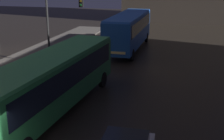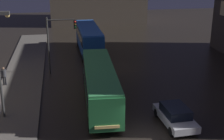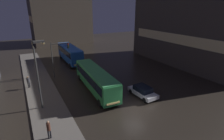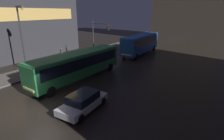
{
  "view_description": "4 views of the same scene",
  "coord_description": "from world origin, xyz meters",
  "px_view_note": "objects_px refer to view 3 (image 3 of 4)",
  "views": [
    {
      "loc": [
        4.75,
        -7.3,
        6.93
      ],
      "look_at": [
        0.22,
        9.7,
        1.62
      ],
      "focal_mm": 50.0,
      "sensor_mm": 36.0,
      "label": 1
    },
    {
      "loc": [
        -5.26,
        -16.96,
        10.98
      ],
      "look_at": [
        -0.67,
        9.04,
        1.99
      ],
      "focal_mm": 50.0,
      "sensor_mm": 36.0,
      "label": 2
    },
    {
      "loc": [
        -10.87,
        -14.43,
        11.15
      ],
      "look_at": [
        1.78,
        8.91,
        1.72
      ],
      "focal_mm": 28.0,
      "sensor_mm": 36.0,
      "label": 3
    },
    {
      "loc": [
        10.97,
        -6.96,
        7.29
      ],
      "look_at": [
        1.44,
        8.08,
        1.36
      ],
      "focal_mm": 28.0,
      "sensor_mm": 36.0,
      "label": 4
    }
  ],
  "objects_px": {
    "bus_near": "(95,78)",
    "bus_far": "(70,53)",
    "traffic_light_main": "(58,53)",
    "pedestrian_near": "(28,81)",
    "pedestrian_mid": "(49,128)",
    "street_lamp_sidewalk": "(38,65)",
    "car_taxi": "(143,91)"
  },
  "relations": [
    {
      "from": "bus_near",
      "to": "pedestrian_mid",
      "type": "height_order",
      "value": "bus_near"
    },
    {
      "from": "street_lamp_sidewalk",
      "to": "traffic_light_main",
      "type": "bearing_deg",
      "value": 67.12
    },
    {
      "from": "bus_near",
      "to": "pedestrian_near",
      "type": "bearing_deg",
      "value": -28.36
    },
    {
      "from": "traffic_light_main",
      "to": "street_lamp_sidewalk",
      "type": "xyz_separation_m",
      "value": [
        -4.08,
        -9.66,
        1.3
      ]
    },
    {
      "from": "car_taxi",
      "to": "traffic_light_main",
      "type": "bearing_deg",
      "value": -60.69
    },
    {
      "from": "car_taxi",
      "to": "bus_near",
      "type": "bearing_deg",
      "value": -46.83
    },
    {
      "from": "bus_near",
      "to": "car_taxi",
      "type": "relative_size",
      "value": 2.76
    },
    {
      "from": "pedestrian_near",
      "to": "street_lamp_sidewalk",
      "type": "bearing_deg",
      "value": -133.36
    },
    {
      "from": "pedestrian_near",
      "to": "pedestrian_mid",
      "type": "height_order",
      "value": "pedestrian_mid"
    },
    {
      "from": "pedestrian_mid",
      "to": "car_taxi",
      "type": "bearing_deg",
      "value": -153.46
    },
    {
      "from": "car_taxi",
      "to": "street_lamp_sidewalk",
      "type": "bearing_deg",
      "value": -17.03
    },
    {
      "from": "bus_near",
      "to": "bus_far",
      "type": "distance_m",
      "value": 15.49
    },
    {
      "from": "bus_far",
      "to": "pedestrian_mid",
      "type": "bearing_deg",
      "value": 69.71
    },
    {
      "from": "pedestrian_mid",
      "to": "traffic_light_main",
      "type": "xyz_separation_m",
      "value": [
        4.46,
        15.39,
        2.83
      ]
    },
    {
      "from": "pedestrian_mid",
      "to": "street_lamp_sidewalk",
      "type": "bearing_deg",
      "value": -79.16
    },
    {
      "from": "bus_near",
      "to": "pedestrian_near",
      "type": "relative_size",
      "value": 6.76
    },
    {
      "from": "traffic_light_main",
      "to": "bus_far",
      "type": "bearing_deg",
      "value": 62.33
    },
    {
      "from": "bus_far",
      "to": "pedestrian_near",
      "type": "height_order",
      "value": "bus_far"
    },
    {
      "from": "pedestrian_mid",
      "to": "traffic_light_main",
      "type": "relative_size",
      "value": 0.3
    },
    {
      "from": "bus_near",
      "to": "pedestrian_mid",
      "type": "distance_m",
      "value": 10.55
    },
    {
      "from": "traffic_light_main",
      "to": "street_lamp_sidewalk",
      "type": "height_order",
      "value": "street_lamp_sidewalk"
    },
    {
      "from": "bus_far",
      "to": "traffic_light_main",
      "type": "bearing_deg",
      "value": 62.12
    },
    {
      "from": "bus_near",
      "to": "pedestrian_near",
      "type": "height_order",
      "value": "bus_near"
    },
    {
      "from": "bus_near",
      "to": "traffic_light_main",
      "type": "xyz_separation_m",
      "value": [
        -3.14,
        8.1,
        2.12
      ]
    },
    {
      "from": "pedestrian_near",
      "to": "street_lamp_sidewalk",
      "type": "distance_m",
      "value": 7.94
    },
    {
      "from": "bus_near",
      "to": "street_lamp_sidewalk",
      "type": "xyz_separation_m",
      "value": [
        -7.22,
        -1.56,
        3.42
      ]
    },
    {
      "from": "bus_near",
      "to": "bus_far",
      "type": "height_order",
      "value": "bus_far"
    },
    {
      "from": "pedestrian_near",
      "to": "pedestrian_mid",
      "type": "relative_size",
      "value": 0.97
    },
    {
      "from": "pedestrian_near",
      "to": "traffic_light_main",
      "type": "xyz_separation_m",
      "value": [
        5.2,
        2.96,
        2.8
      ]
    },
    {
      "from": "car_taxi",
      "to": "pedestrian_near",
      "type": "height_order",
      "value": "pedestrian_near"
    },
    {
      "from": "street_lamp_sidewalk",
      "to": "pedestrian_mid",
      "type": "bearing_deg",
      "value": -93.78
    },
    {
      "from": "street_lamp_sidewalk",
      "to": "bus_near",
      "type": "bearing_deg",
      "value": 12.19
    }
  ]
}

